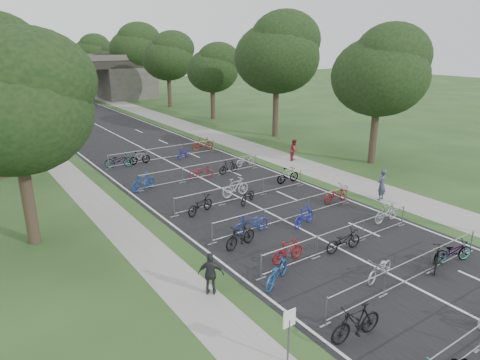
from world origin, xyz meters
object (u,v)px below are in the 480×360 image
object	(u,v)px
pedestrian_c	(211,274)
pedestrian_a	(382,185)
park_sign	(289,327)
pedestrian_b	(294,150)
overpass_bridge	(52,80)

from	to	relation	value
pedestrian_c	pedestrian_a	bearing A→B (deg)	-130.59
park_sign	pedestrian_a	xyz separation A→B (m)	(13.60, 7.27, -0.31)
park_sign	pedestrian_c	bearing A→B (deg)	90.00
pedestrian_c	pedestrian_b	bearing A→B (deg)	-102.92
overpass_bridge	pedestrian_b	size ratio (longest dim) A/B	18.20
pedestrian_a	pedestrian_c	bearing A→B (deg)	-1.08
overpass_bridge	pedestrian_c	world-z (taller)	overpass_bridge
park_sign	pedestrian_c	world-z (taller)	park_sign
overpass_bridge	pedestrian_b	bearing A→B (deg)	-79.37
pedestrian_b	pedestrian_c	bearing A→B (deg)	-172.37
pedestrian_a	overpass_bridge	bearing A→B (deg)	-95.75
overpass_bridge	park_sign	bearing A→B (deg)	-96.26
pedestrian_c	park_sign	bearing A→B (deg)	127.65
overpass_bridge	pedestrian_a	distance (m)	55.21
overpass_bridge	park_sign	distance (m)	62.41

